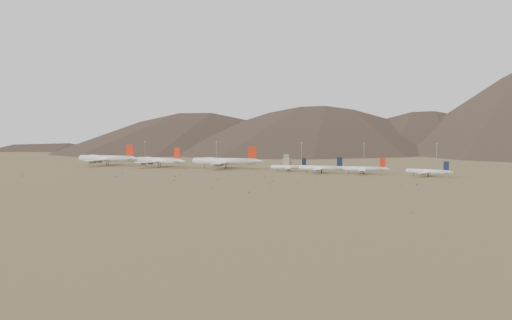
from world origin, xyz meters
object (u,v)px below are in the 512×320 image
at_px(narrowbody_a, 290,167).
at_px(control_tower, 287,160).
at_px(widebody_centre, 159,160).
at_px(widebody_west, 107,158).
at_px(narrowbody_b, 322,168).
at_px(widebody_east, 225,161).

height_order(narrowbody_a, control_tower, narrowbody_a).
distance_m(widebody_centre, narrowbody_a, 145.50).
distance_m(widebody_west, narrowbody_a, 215.20).
bearing_deg(control_tower, narrowbody_b, -53.50).
distance_m(narrowbody_a, control_tower, 94.17).
distance_m(widebody_west, control_tower, 202.69).
relative_size(widebody_centre, control_tower, 5.87).
bearing_deg(widebody_east, widebody_centre, 177.40).
height_order(widebody_centre, control_tower, widebody_centre).
xyz_separation_m(widebody_west, widebody_centre, (69.71, 1.27, -0.80)).
distance_m(narrowbody_a, narrowbody_b, 35.93).
distance_m(widebody_east, narrowbody_a, 72.55).
xyz_separation_m(narrowbody_b, control_tower, (-71.17, 96.17, 0.53)).
xyz_separation_m(widebody_west, control_tower, (178.47, 96.05, -2.77)).
distance_m(widebody_east, control_tower, 90.05).
distance_m(widebody_west, widebody_east, 143.26).
bearing_deg(widebody_centre, narrowbody_b, 10.37).
relative_size(widebody_east, control_tower, 6.21).
bearing_deg(widebody_east, narrowbody_a, -15.44).
distance_m(narrowbody_b, control_tower, 119.64).
bearing_deg(control_tower, widebody_west, -151.71).
height_order(widebody_west, control_tower, widebody_west).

